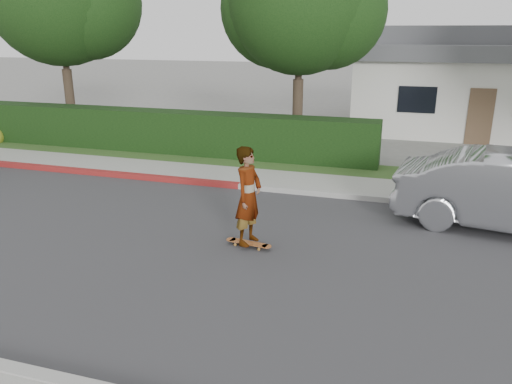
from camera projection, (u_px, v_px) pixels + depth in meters
ground at (128, 242)px, 10.17m from camera, size 120.00×120.00×0.00m
road at (128, 242)px, 10.17m from camera, size 60.00×8.00×0.01m
curb_far at (205, 183)px, 13.88m from camera, size 60.00×0.20×0.15m
curb_red_section at (54, 169)px, 15.27m from camera, size 12.00×0.21×0.15m
sidewalk_far at (217, 175)px, 14.70m from camera, size 60.00×1.60×0.12m
planting_strip at (235, 162)px, 16.16m from camera, size 60.00×1.60×0.10m
hedge at (159, 132)px, 17.32m from camera, size 15.00×1.00×1.50m
tree_center at (301, 6)px, 16.60m from camera, size 5.66×4.84×7.44m
house at (478, 79)px, 21.84m from camera, size 10.60×8.60×4.30m
skateboard at (249, 243)px, 9.91m from camera, size 0.99×0.33×0.09m
skateboarder at (248, 196)px, 9.60m from camera, size 0.60×0.79×1.95m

